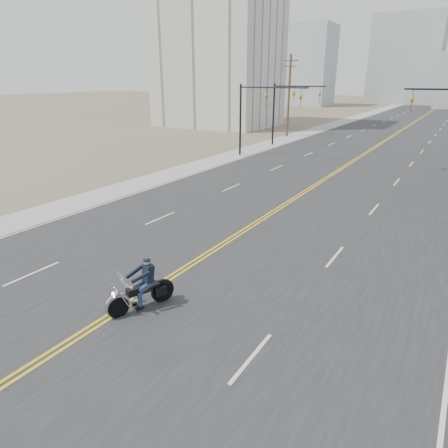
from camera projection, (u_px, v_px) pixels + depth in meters
ground_plane at (13, 379)px, 10.52m from camera, size 400.00×400.00×0.00m
road at (408, 126)px, 66.72m from camera, size 20.00×200.00×0.01m
sidewalk_left at (339, 123)px, 72.33m from camera, size 3.00×200.00×0.01m
traffic_mast_left at (259, 106)px, 38.90m from camera, size 7.10×0.26×7.00m
traffic_mast_far at (287, 103)px, 45.51m from camera, size 6.10×0.26×7.00m
utility_pole_left at (289, 95)px, 53.29m from camera, size 2.20×0.30×10.50m
apartment_block at (218, 28)px, 63.22m from camera, size 18.00×14.00×30.00m
haze_bldg_a at (307, 66)px, 116.18m from camera, size 14.00×12.00×22.00m
haze_bldg_d at (406, 60)px, 124.34m from camera, size 20.00×15.00×26.00m
haze_bldg_f at (280, 77)px, 136.58m from camera, size 12.00×12.00×16.00m
motorcyclist at (140, 285)px, 13.43m from camera, size 1.78×2.53×1.82m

